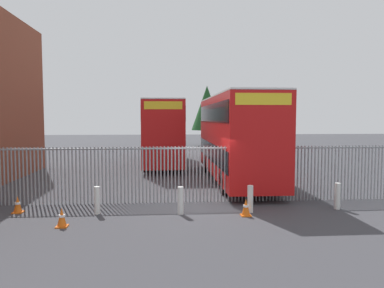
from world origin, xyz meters
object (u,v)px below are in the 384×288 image
traffic_cone_near_kerb (18,205)px  double_decker_bus_near_gate (235,135)px  bollard_far_right (337,196)px  traffic_cone_mid_forecourt (246,207)px  traffic_cone_by_gate (62,218)px  bollard_near_right (250,199)px  double_decker_bus_behind_fence_left (164,130)px  bollard_center_front (181,201)px  bollard_near_left (97,200)px

traffic_cone_near_kerb → double_decker_bus_near_gate: bearing=33.5°
bollard_far_right → traffic_cone_mid_forecourt: bollard_far_right is taller
double_decker_bus_near_gate → traffic_cone_by_gate: (-6.77, -7.60, -2.13)m
double_decker_bus_near_gate → bollard_near_right: bearing=-96.2°
double_decker_bus_near_gate → traffic_cone_mid_forecourt: (-0.94, -6.80, -2.13)m
double_decker_bus_behind_fence_left → bollard_near_right: 13.88m
bollard_center_front → traffic_cone_near_kerb: 5.68m
double_decker_bus_behind_fence_left → traffic_cone_near_kerb: (-5.04, -12.86, -2.13)m
double_decker_bus_near_gate → traffic_cone_by_gate: bearing=-131.7°
bollard_center_front → traffic_cone_by_gate: bollard_center_front is taller
bollard_center_front → traffic_cone_near_kerb: size_ratio=1.61×
traffic_cone_near_kerb → bollard_near_left: bearing=-7.1°
traffic_cone_near_kerb → traffic_cone_mid_forecourt: bearing=-7.2°
bollard_near_left → traffic_cone_mid_forecourt: size_ratio=1.61×
double_decker_bus_near_gate → bollard_near_right: double_decker_bus_near_gate is taller
bollard_near_left → bollard_center_front: bearing=-5.2°
bollard_near_right → traffic_cone_by_gate: bearing=-168.3°
bollard_near_left → bollard_far_right: 8.56m
bollard_center_front → traffic_cone_mid_forecourt: (2.18, -0.38, -0.19)m
double_decker_bus_behind_fence_left → traffic_cone_by_gate: double_decker_bus_behind_fence_left is taller
bollard_center_front → traffic_cone_by_gate: bearing=-162.1°
bollard_far_right → traffic_cone_near_kerb: bearing=178.5°
bollard_near_left → traffic_cone_mid_forecourt: 5.09m
double_decker_bus_near_gate → bollard_center_front: (-3.13, -6.42, -1.95)m
bollard_near_left → bollard_near_right: same height
double_decker_bus_behind_fence_left → traffic_cone_by_gate: 15.12m
bollard_center_front → bollard_near_left: bearing=174.8°
traffic_cone_near_kerb → bollard_near_right: bearing=-3.8°
bollard_near_left → bollard_far_right: (8.56, 0.05, 0.00)m
bollard_far_right → traffic_cone_by_gate: bearing=-171.0°
bollard_far_right → traffic_cone_by_gate: (-9.35, -1.49, -0.19)m
traffic_cone_by_gate → bollard_near_right: bearing=11.7°
bollard_center_front → traffic_cone_by_gate: (-3.65, -1.18, -0.19)m
bollard_center_front → traffic_cone_near_kerb: bearing=173.8°
double_decker_bus_near_gate → bollard_center_front: 7.40m
double_decker_bus_behind_fence_left → bollard_center_front: bearing=-87.4°
bollard_far_right → bollard_near_left: bearing=-179.7°
double_decker_bus_near_gate → double_decker_bus_behind_fence_left: size_ratio=1.00×
bollard_near_right → bollard_center_front: bearing=-178.2°
double_decker_bus_near_gate → traffic_cone_near_kerb: (-8.77, -5.81, -2.13)m
bollard_center_front → traffic_cone_by_gate: 3.84m
double_decker_bus_behind_fence_left → bollard_far_right: double_decker_bus_behind_fence_left is taller
double_decker_bus_behind_fence_left → bollard_center_front: size_ratio=11.38×
traffic_cone_mid_forecourt → traffic_cone_near_kerb: (-7.83, 0.99, 0.00)m
bollard_center_front → double_decker_bus_behind_fence_left: bearing=92.6°
double_decker_bus_near_gate → double_decker_bus_behind_fence_left: bearing=117.9°
bollard_near_left → bollard_far_right: same height
double_decker_bus_behind_fence_left → bollard_center_front: 13.63m
double_decker_bus_near_gate → traffic_cone_by_gate: double_decker_bus_near_gate is taller
bollard_far_right → traffic_cone_mid_forecourt: size_ratio=1.61×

